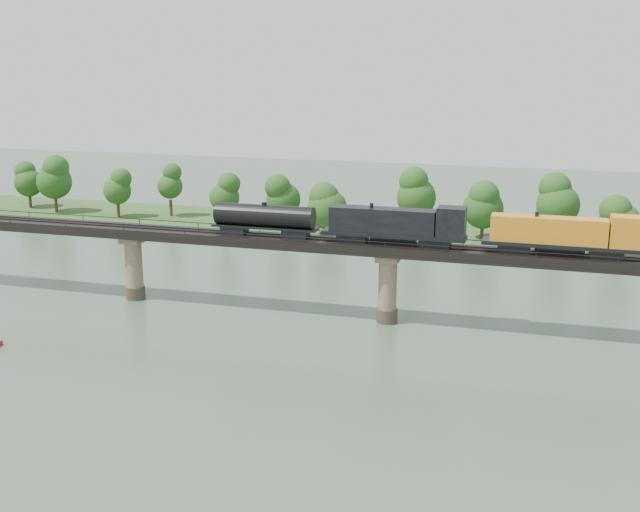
# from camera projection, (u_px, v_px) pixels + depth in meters

# --- Properties ---
(ground) EXTENTS (400.00, 400.00, 0.00)m
(ground) POSITION_uv_depth(u_px,v_px,m) (330.00, 408.00, 86.45)
(ground) COLOR #394838
(ground) RESTS_ON ground
(far_bank) EXTENTS (300.00, 24.00, 1.60)m
(far_bank) POSITION_uv_depth(u_px,v_px,m) (441.00, 235.00, 165.33)
(far_bank) COLOR #28461C
(far_bank) RESTS_ON ground
(bridge) EXTENTS (236.00, 30.00, 11.50)m
(bridge) POSITION_uv_depth(u_px,v_px,m) (388.00, 285.00, 113.02)
(bridge) COLOR #473A2D
(bridge) RESTS_ON ground
(bridge_superstructure) EXTENTS (220.00, 4.90, 0.75)m
(bridge_superstructure) POSITION_uv_depth(u_px,v_px,m) (389.00, 241.00, 111.47)
(bridge_superstructure) COLOR black
(bridge_superstructure) RESTS_ON bridge
(far_treeline) EXTENTS (289.06, 17.54, 13.60)m
(far_treeline) POSITION_uv_depth(u_px,v_px,m) (399.00, 199.00, 161.44)
(far_treeline) COLOR #382619
(far_treeline) RESTS_ON far_bank
(freight_train) EXTENTS (81.31, 3.17, 5.60)m
(freight_train) POSITION_uv_depth(u_px,v_px,m) (504.00, 232.00, 106.62)
(freight_train) COLOR black
(freight_train) RESTS_ON bridge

